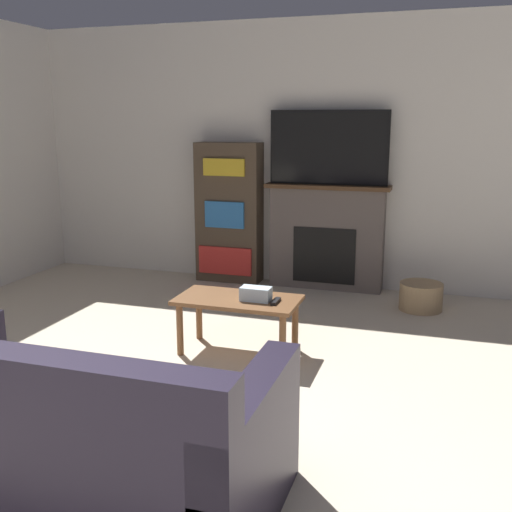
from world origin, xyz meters
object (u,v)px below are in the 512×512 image
(storage_basket, at_px, (421,296))
(couch, at_px, (69,442))
(fireplace, at_px, (326,236))
(coffee_table, at_px, (238,306))
(tv, at_px, (328,148))
(bookshelf, at_px, (229,213))

(storage_basket, bearing_deg, couch, -112.04)
(fireplace, xyz_separation_m, storage_basket, (0.98, -0.47, -0.42))
(couch, relative_size, storage_basket, 4.77)
(fireplace, relative_size, coffee_table, 1.39)
(tv, distance_m, couch, 4.06)
(tv, bearing_deg, fireplace, 90.00)
(couch, relative_size, bookshelf, 1.26)
(couch, xyz_separation_m, coffee_table, (0.13, 1.93, 0.07))
(couch, xyz_separation_m, bookshelf, (-0.65, 3.87, 0.44))
(tv, distance_m, storage_basket, 1.70)
(tv, bearing_deg, storage_basket, -24.45)
(coffee_table, relative_size, bookshelf, 0.61)
(fireplace, xyz_separation_m, bookshelf, (-1.06, -0.02, 0.19))
(tv, xyz_separation_m, storage_basket, (0.98, -0.45, -1.32))
(fireplace, bearing_deg, bookshelf, -178.75)
(coffee_table, bearing_deg, bookshelf, 111.98)
(couch, distance_m, bookshelf, 3.95)
(tv, distance_m, bookshelf, 1.27)
(tv, xyz_separation_m, coffee_table, (-0.28, -1.94, -1.08))
(couch, height_order, bookshelf, bookshelf)
(tv, bearing_deg, coffee_table, -98.09)
(bookshelf, bearing_deg, storage_basket, -12.28)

